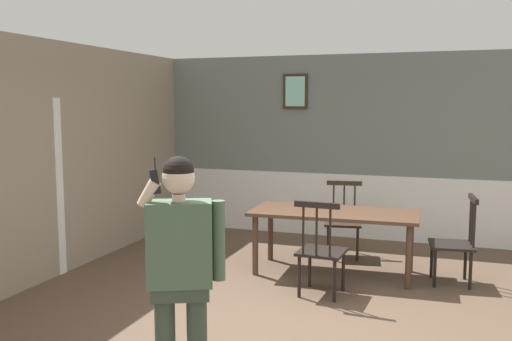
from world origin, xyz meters
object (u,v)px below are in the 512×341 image
Objects in this scene: chair_near_window at (455,242)px; person_figure at (181,261)px; dining_table at (334,218)px; chair_at_table_head at (343,220)px; chair_by_doorway at (321,250)px.

person_figure is at bearing 144.39° from chair_near_window.
person_figure is (-0.41, -3.21, 0.30)m from dining_table.
chair_near_window is (1.37, 0.05, -0.20)m from dining_table.
chair_near_window is at bearing 142.33° from chair_at_table_head.
person_figure is at bearing 75.78° from chair_at_table_head.
chair_at_table_head is at bearing 95.30° from chair_by_doorway.
person_figure reaches higher than dining_table.
chair_by_doorway is at bearing 83.22° from chair_at_table_head.
dining_table is 1.39m from chair_near_window.
chair_at_table_head reaches higher than dining_table.
chair_near_window is 3.75m from person_figure.
chair_by_doorway is at bearing -88.24° from dining_table.
person_figure reaches higher than chair_at_table_head.
chair_near_window is at bearing 2.17° from dining_table.
chair_by_doorway is 2.47m from person_figure.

